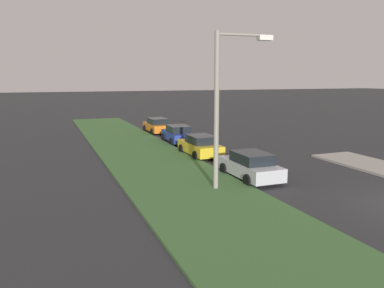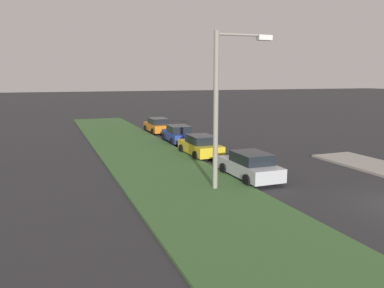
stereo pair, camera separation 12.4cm
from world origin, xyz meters
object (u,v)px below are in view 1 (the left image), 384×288
(parked_car_yellow, at_px, (200,146))
(streetlight, at_px, (224,99))
(parked_car_silver, at_px, (250,166))
(parked_car_blue, at_px, (178,134))
(parked_car_orange, at_px, (157,126))

(parked_car_yellow, xyz_separation_m, streetlight, (-7.98, 2.14, 3.67))
(parked_car_silver, relative_size, parked_car_blue, 0.98)
(parked_car_silver, height_order, parked_car_orange, same)
(parked_car_silver, xyz_separation_m, parked_car_blue, (12.46, -0.21, 0.00))
(parked_car_silver, height_order, parked_car_yellow, same)
(parked_car_yellow, xyz_separation_m, parked_car_orange, (12.14, -0.39, 0.00))
(parked_car_silver, bearing_deg, streetlight, 119.43)
(parked_car_silver, xyz_separation_m, parked_car_yellow, (6.68, 0.15, 0.00))
(parked_car_yellow, height_order, parked_car_blue, same)
(parked_car_blue, height_order, streetlight, streetlight)
(parked_car_silver, xyz_separation_m, streetlight, (-1.30, 2.29, 3.67))
(parked_car_orange, bearing_deg, parked_car_blue, 179.10)
(parked_car_yellow, xyz_separation_m, parked_car_blue, (5.78, -0.36, 0.00))
(parked_car_yellow, bearing_deg, streetlight, 164.59)
(parked_car_silver, distance_m, parked_car_blue, 12.46)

